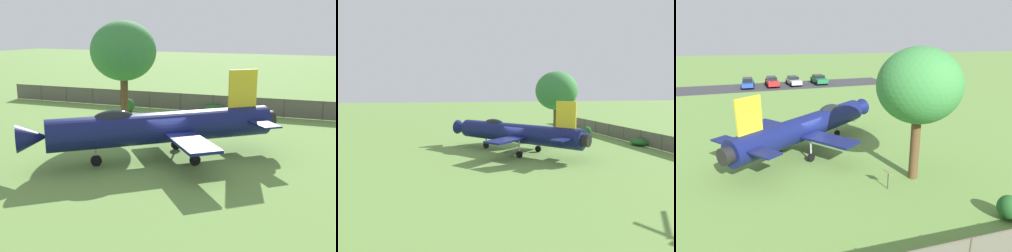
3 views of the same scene
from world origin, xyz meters
TOP-DOWN VIEW (x-y plane):
  - ground_plane at (0.00, 0.00)m, footprint 200.00×200.00m
  - display_jet at (0.29, 0.27)m, footprint 12.42×11.88m
  - shade_tree at (5.98, -5.75)m, footprint 4.85×4.73m
  - perimeter_fence at (3.19, -13.61)m, footprint 39.52×3.34m
  - shrub_near_fence at (8.61, -10.76)m, footprint 1.06×1.11m
  - shrub_by_tree at (1.44, -13.41)m, footprint 2.11×1.71m
  - info_plaque at (4.00, -6.76)m, footprint 0.55×0.69m

SIDE VIEW (x-z plane):
  - ground_plane at x=0.00m, z-range 0.00..0.00m
  - shrub_by_tree at x=1.44m, z-range 0.00..0.78m
  - shrub_near_fence at x=8.61m, z-range 0.00..1.21m
  - perimeter_fence at x=3.19m, z-range 0.05..1.64m
  - info_plaque at x=4.00m, z-range 0.28..1.43m
  - display_jet at x=0.29m, z-range -0.58..4.38m
  - shade_tree at x=5.98m, z-range 1.72..9.58m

